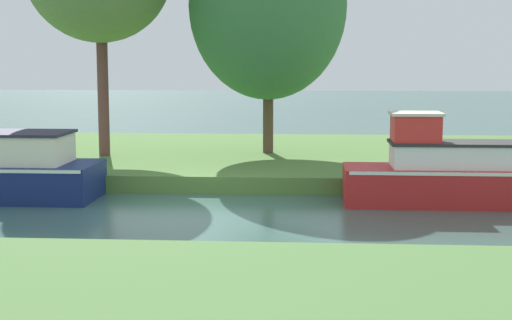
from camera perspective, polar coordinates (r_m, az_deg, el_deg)
The scene contains 4 objects.
ground_plane at distance 15.11m, azimuth -4.63°, elevation -3.94°, with size 120.00×120.00×0.00m, color #375851.
riverbank_far at distance 21.93m, azimuth -1.91°, elevation 0.20°, with size 72.00×10.00×0.40m, color #4B7233.
navy_barge at distance 17.33m, azimuth -18.58°, elevation -0.69°, with size 4.09×1.87×1.47m.
willow_tree_centre at distance 20.94m, azimuth 0.88°, elevation 11.59°, with size 4.29×3.97×6.66m.
Camera 1 is at (2.24, -14.64, 3.01)m, focal length 53.11 mm.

